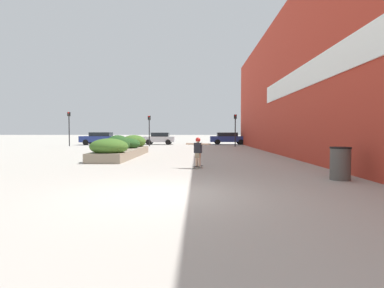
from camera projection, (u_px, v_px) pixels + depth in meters
ground_plane at (162, 194)px, 7.48m from camera, size 300.00×300.00×0.00m
building_wall_right at (291, 79)px, 18.56m from camera, size 0.67×38.87×9.64m
planter_box at (123, 148)px, 18.58m from camera, size 1.98×8.33×1.37m
skateboard at (198, 167)px, 12.78m from camera, size 0.46×0.67×0.09m
skateboarder at (198, 149)px, 12.75m from camera, size 1.05×0.59×1.23m
trash_bin at (340, 163)px, 9.65m from camera, size 0.65×0.65×1.07m
car_leftmost at (279, 138)px, 39.22m from camera, size 3.98×2.04×1.49m
car_center_left at (228, 138)px, 37.12m from camera, size 4.55×2.06×1.48m
car_center_right at (159, 138)px, 36.90m from camera, size 3.82×1.95×1.47m
car_rightmost at (100, 138)px, 35.84m from camera, size 4.38×2.04×1.51m
traffic_light_left at (149, 125)px, 32.35m from camera, size 0.28×0.30×3.30m
traffic_light_right at (235, 125)px, 31.77m from camera, size 0.28×0.30×3.40m
traffic_light_far_left at (69, 123)px, 32.55m from camera, size 0.28×0.30×3.72m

